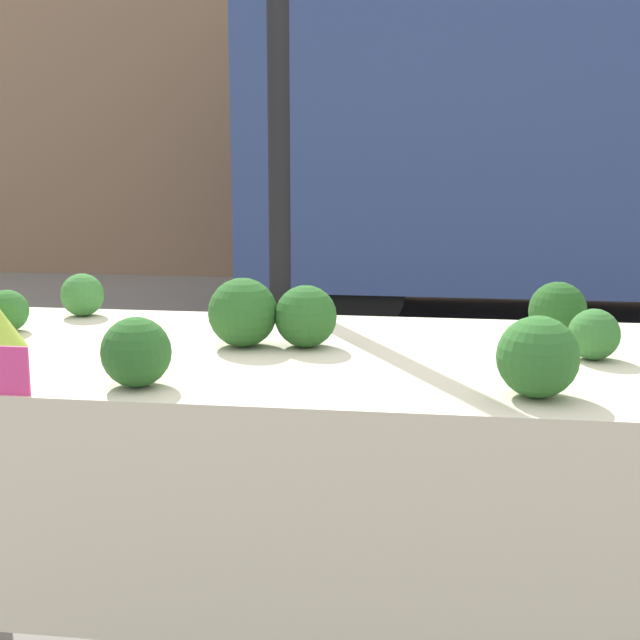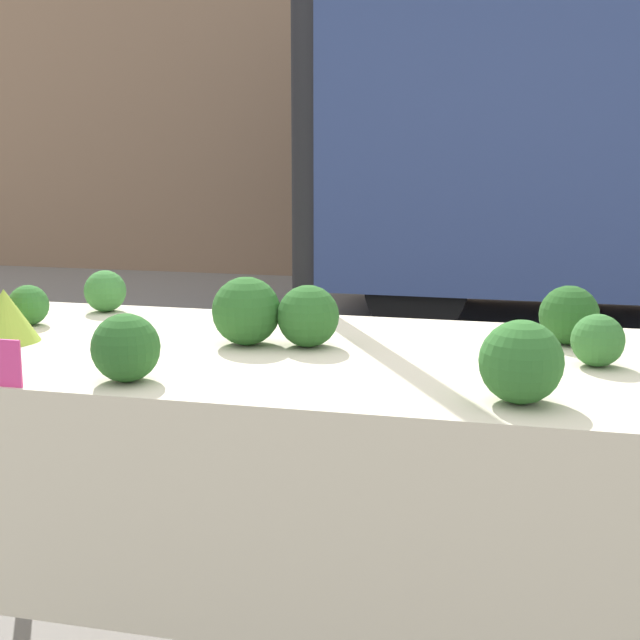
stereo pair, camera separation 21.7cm
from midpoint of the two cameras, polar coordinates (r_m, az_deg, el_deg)
The scene contains 11 objects.
tent_pole at distance 2.86m, azimuth -4.83°, elevation 9.07°, with size 0.07×0.07×2.60m.
parked_truck at distance 7.29m, azimuth 14.53°, elevation 11.44°, with size 5.19×1.94×2.80m.
market_table at distance 2.14m, azimuth -3.19°, elevation -5.09°, with size 2.37×0.96×0.90m.
broccoli_head_0 at distance 1.81m, azimuth 10.47°, elevation -2.38°, with size 0.17×0.17×0.17m.
broccoli_head_3 at distance 2.23m, azimuth -3.71°, elevation 0.21°, with size 0.16×0.16×0.16m.
broccoli_head_4 at distance 2.25m, azimuth -7.74°, elevation 0.46°, with size 0.17×0.17×0.17m.
broccoli_head_5 at distance 2.60m, azimuth -21.67°, elevation 0.54°, with size 0.11×0.11×0.11m.
broccoli_head_7 at distance 2.37m, azimuth 12.47°, elevation 0.57°, with size 0.15×0.15×0.15m.
broccoli_head_8 at distance 2.16m, azimuth 14.43°, elevation -0.93°, with size 0.12×0.12×0.12m.
broccoli_head_9 at distance 1.92m, azimuth -14.89°, elevation -2.04°, with size 0.15×0.15×0.15m.
broccoli_head_10 at distance 2.76m, azimuth -17.18°, elevation 1.53°, with size 0.13×0.13×0.13m.
Camera 1 is at (0.30, -2.11, 1.40)m, focal length 50.00 mm.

